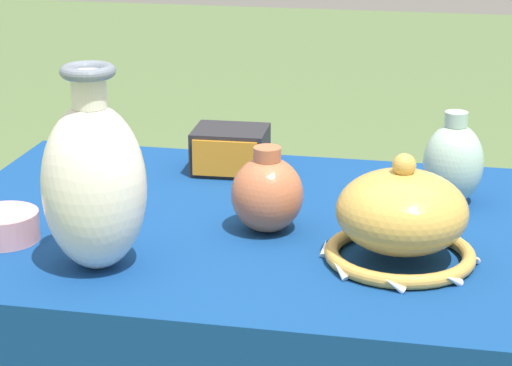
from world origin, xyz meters
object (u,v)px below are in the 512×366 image
mosaic_tile_box (230,150)px  jar_round_celadon (453,162)px  cup_wide_porcelain (97,201)px  vase_tall_bulbous (94,183)px  vase_dome_bell (401,219)px  jar_round_terracotta (267,194)px  pot_squat_rose (4,226)px

mosaic_tile_box → jar_round_celadon: size_ratio=0.87×
mosaic_tile_box → cup_wide_porcelain: (-0.16, -0.30, -0.01)m
vase_tall_bulbous → cup_wide_porcelain: size_ratio=3.27×
vase_dome_bell → jar_round_celadon: size_ratio=1.47×
jar_round_celadon → vase_tall_bulbous: bearing=-142.7°
cup_wide_porcelain → jar_round_terracotta: (0.29, 0.01, 0.03)m
jar_round_celadon → pot_squat_rose: jar_round_celadon is taller
vase_tall_bulbous → jar_round_celadon: 0.64m
vase_tall_bulbous → jar_round_celadon: (0.51, 0.39, -0.06)m
vase_tall_bulbous → pot_squat_rose: bearing=159.0°
vase_dome_bell → mosaic_tile_box: 0.51m
vase_dome_bell → mosaic_tile_box: size_ratio=1.68×
vase_tall_bulbous → jar_round_terracotta: size_ratio=2.16×
vase_tall_bulbous → pot_squat_rose: vase_tall_bulbous is taller
pot_squat_rose → vase_dome_bell: bearing=3.8°
jar_round_celadon → jar_round_terracotta: jar_round_celadon is taller
mosaic_tile_box → vase_dome_bell: bearing=-49.3°
vase_dome_bell → jar_round_terracotta: (-0.22, 0.08, -0.00)m
mosaic_tile_box → cup_wide_porcelain: size_ratio=1.53×
mosaic_tile_box → jar_round_celadon: bearing=-15.1°
vase_dome_bell → vase_tall_bulbous: bearing=-165.8°
cup_wide_porcelain → mosaic_tile_box: bearing=62.7°
jar_round_terracotta → vase_tall_bulbous: bearing=-138.6°
jar_round_celadon → cup_wide_porcelain: (-0.58, -0.21, -0.04)m
vase_tall_bulbous → cup_wide_porcelain: 0.22m
vase_dome_bell → jar_round_celadon: 0.29m
cup_wide_porcelain → vase_tall_bulbous: bearing=-69.8°
cup_wide_porcelain → jar_round_terracotta: 0.29m
mosaic_tile_box → jar_round_terracotta: size_ratio=1.01×
jar_round_celadon → cup_wide_porcelain: jar_round_celadon is taller
vase_tall_bulbous → mosaic_tile_box: 0.50m
jar_round_terracotta → pot_squat_rose: 0.42m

